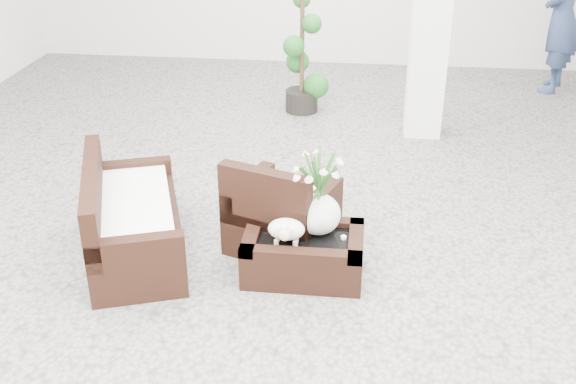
# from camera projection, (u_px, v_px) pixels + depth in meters

# --- Properties ---
(ground) EXTENTS (11.00, 11.00, 0.00)m
(ground) POSITION_uv_depth(u_px,v_px,m) (289.00, 255.00, 5.58)
(ground) COLOR gray
(ground) RESTS_ON ground
(coffee_table) EXTENTS (0.90, 0.60, 0.31)m
(coffee_table) POSITION_uv_depth(u_px,v_px,m) (303.00, 255.00, 5.28)
(coffee_table) COLOR black
(coffee_table) RESTS_ON ground
(sheep_figurine) EXTENTS (0.28, 0.23, 0.21)m
(sheep_figurine) POSITION_uv_depth(u_px,v_px,m) (286.00, 231.00, 5.09)
(sheep_figurine) COLOR white
(sheep_figurine) RESTS_ON coffee_table
(planter_narcissus) EXTENTS (0.44, 0.44, 0.80)m
(planter_narcissus) POSITION_uv_depth(u_px,v_px,m) (319.00, 185.00, 5.11)
(planter_narcissus) COLOR white
(planter_narcissus) RESTS_ON coffee_table
(tealight) EXTENTS (0.04, 0.04, 0.03)m
(tealight) POSITION_uv_depth(u_px,v_px,m) (344.00, 237.00, 5.19)
(tealight) COLOR white
(tealight) RESTS_ON coffee_table
(armchair) EXTENTS (0.95, 0.93, 0.80)m
(armchair) POSITION_uv_depth(u_px,v_px,m) (283.00, 202.00, 5.55)
(armchair) COLOR black
(armchair) RESTS_ON ground
(loveseat) EXTENTS (1.13, 1.59, 0.77)m
(loveseat) POSITION_uv_depth(u_px,v_px,m) (133.00, 211.00, 5.44)
(loveseat) COLOR black
(loveseat) RESTS_ON ground
(topiary) EXTENTS (0.44, 0.44, 1.65)m
(topiary) POSITION_uv_depth(u_px,v_px,m) (302.00, 45.00, 8.20)
(topiary) COLOR #1C521A
(topiary) RESTS_ON ground
(shopper) EXTENTS (0.69, 0.84, 1.98)m
(shopper) POSITION_uv_depth(u_px,v_px,m) (563.00, 16.00, 8.87)
(shopper) COLOR navy
(shopper) RESTS_ON ground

